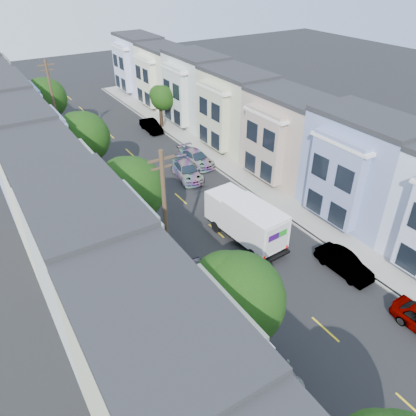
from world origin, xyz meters
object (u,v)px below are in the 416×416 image
lead_sedan (187,171)px  parked_right_c (196,158)px  tree_c (131,190)px  utility_pole_far (55,108)px  fedex_truck (246,219)px  parked_left_c (204,292)px  parked_left_b (267,364)px  parked_left_d (123,199)px  parked_right_d (151,126)px  utility_pole_near (166,226)px  parked_right_b (344,264)px  tree_far_r (162,98)px  tree_d (83,138)px  tree_e (45,99)px  tree_b (236,300)px

lead_sedan → parked_right_c: (2.34, 2.12, -0.01)m
tree_c → utility_pole_far: size_ratio=0.74×
fedex_truck → parked_left_c: fedex_truck is taller
parked_left_b → parked_left_d: parked_left_d is taller
parked_left_b → parked_right_d: bearing=78.8°
parked_left_c → utility_pole_near: bearing=129.0°
parked_right_b → parked_right_c: size_ratio=0.87×
tree_far_r → parked_right_d: tree_far_r is taller
tree_d → parked_left_c: bearing=-85.7°
utility_pole_near → parked_left_d: utility_pole_near is taller
tree_far_r → parked_left_d: tree_far_r is taller
tree_far_r → utility_pole_near: 30.19m
tree_c → parked_right_c: (11.20, 10.05, -4.31)m
parked_right_c → parked_left_d: bearing=-161.6°
tree_e → parked_right_b: (11.20, -35.23, -4.31)m
utility_pole_near → parked_right_b: size_ratio=2.35×
fedex_truck → tree_d: bearing=113.6°
lead_sedan → utility_pole_far: bearing=133.9°
fedex_truck → parked_left_d: (-6.19, 9.71, -1.11)m
parked_left_b → parked_left_d: size_ratio=1.04×
tree_d → lead_sedan: 10.32m
fedex_truck → parked_right_b: size_ratio=1.64×
parked_right_d → parked_right_c: bearing=-89.0°
lead_sedan → parked_right_b: 18.37m
tree_e → parked_left_d: (1.40, -18.74, -4.26)m
tree_d → parked_right_b: size_ratio=1.76×
utility_pole_far → parked_right_d: (11.20, 0.62, -4.44)m
utility_pole_near → lead_sedan: bearing=56.4°
tree_b → parked_right_c: bearing=63.8°
tree_b → tree_far_r: 36.86m
utility_pole_far → lead_sedan: utility_pole_far is taller
parked_right_d → parked_left_c: bearing=-107.8°
lead_sedan → tree_e: bearing=126.4°
utility_pole_far → parked_right_b: (11.20, -30.86, -4.44)m
tree_far_r → parked_left_b: tree_far_r is taller
parked_right_c → parked_right_d: parked_right_c is taller
utility_pole_far → parked_left_b: (1.40, -34.43, -4.42)m
tree_far_r → utility_pole_far: utility_pole_far is taller
tree_e → parked_right_d: size_ratio=1.74×
tree_far_r → tree_c: bearing=-121.3°
tree_c → utility_pole_near: size_ratio=0.74×
parked_right_b → tree_far_r: bearing=85.4°
tree_d → parked_right_d: bearing=42.5°
tree_d → tree_far_r: bearing=39.2°
utility_pole_near → fedex_truck: size_ratio=1.43×
parked_left_c → fedex_truck: bearing=38.3°
tree_b → tree_c: 12.70m
parked_left_b → parked_right_c: 25.83m
parked_right_b → parked_right_c: parked_right_c is taller
tree_b → parked_right_d: size_ratio=1.77×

